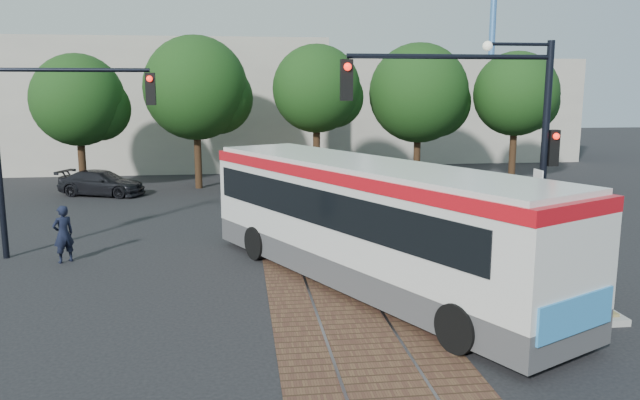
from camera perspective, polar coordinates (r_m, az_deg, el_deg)
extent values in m
plane|color=black|center=(16.38, 1.47, -7.87)|extent=(120.00, 120.00, 0.00)
cube|color=brown|center=(20.18, -0.30, -4.35)|extent=(3.60, 40.00, 0.01)
cube|color=slate|center=(20.11, -2.42, -4.40)|extent=(0.06, 40.00, 0.01)
cube|color=slate|center=(20.29, 1.81, -4.26)|extent=(0.06, 40.00, 0.01)
cylinder|color=#382314|center=(32.49, -20.91, 3.10)|extent=(0.36, 0.36, 2.86)
sphere|color=#173410|center=(32.29, -21.26, 8.53)|extent=(4.40, 4.40, 4.40)
cylinder|color=#382314|center=(32.44, -11.09, 3.81)|extent=(0.36, 0.36, 3.12)
sphere|color=#173410|center=(32.25, -11.31, 10.02)|extent=(5.20, 5.20, 5.20)
cylinder|color=#382314|center=(31.81, -0.31, 4.11)|extent=(0.36, 0.36, 3.39)
sphere|color=#173410|center=(31.63, -0.32, 10.15)|extent=(4.40, 4.40, 4.40)
cylinder|color=#382314|center=(33.73, 8.85, 3.89)|extent=(0.36, 0.36, 2.86)
sphere|color=#173410|center=(33.54, 9.01, 9.64)|extent=(5.20, 5.20, 5.20)
cylinder|color=#382314|center=(34.72, 17.19, 3.95)|extent=(0.36, 0.36, 3.12)
sphere|color=#173410|center=(34.54, 17.47, 9.25)|extent=(4.40, 4.40, 4.40)
cube|color=#ADA899|center=(43.75, -14.93, 8.47)|extent=(22.00, 12.00, 8.00)
cube|color=#ADA899|center=(47.65, 10.28, 8.17)|extent=(18.00, 10.00, 7.00)
cylinder|color=#3F72B2|center=(53.58, 15.46, 14.07)|extent=(0.50, 0.50, 18.00)
cube|color=#424245|center=(16.36, 4.29, -5.91)|extent=(7.68, 11.87, 0.70)
cube|color=silver|center=(16.04, 4.35, -1.43)|extent=(7.69, 11.88, 1.91)
cube|color=black|center=(16.22, 3.70, -0.21)|extent=(7.20, 10.83, 0.90)
cube|color=#AF0D16|center=(15.86, 4.40, 2.48)|extent=(7.73, 11.89, 0.30)
cube|color=silver|center=(15.83, 4.41, 3.20)|extent=(7.44, 11.48, 0.14)
cube|color=black|center=(12.07, 22.08, -4.12)|extent=(1.49, 0.83, 0.90)
cube|color=#307FC0|center=(12.32, 22.37, -9.70)|extent=(2.00, 1.05, 0.70)
cube|color=orange|center=(16.29, 10.12, -3.55)|extent=(2.09, 4.05, 1.10)
cylinder|color=black|center=(12.63, 12.57, -11.33)|extent=(0.77, 1.05, 1.00)
cylinder|color=black|center=(14.32, 18.99, -9.04)|extent=(0.77, 1.05, 1.00)
cylinder|color=black|center=(18.83, -5.76, -3.92)|extent=(0.77, 1.05, 1.00)
cylinder|color=black|center=(20.00, 0.05, -3.03)|extent=(0.77, 1.05, 1.00)
cube|color=gray|center=(16.86, 18.51, -7.62)|extent=(2.20, 5.20, 0.15)
cube|color=olive|center=(16.83, 18.53, -7.25)|extent=(1.90, 4.80, 0.08)
sphere|color=#1E4719|center=(15.18, 19.88, -7.69)|extent=(0.70, 0.70, 0.70)
sphere|color=#1E4719|center=(16.65, 19.86, -5.75)|extent=(0.90, 0.90, 0.90)
sphere|color=#1E4719|center=(17.84, 16.07, -4.65)|extent=(0.80, 0.80, 0.80)
sphere|color=#1E4719|center=(18.59, 17.43, -4.44)|extent=(0.60, 0.60, 0.60)
cylinder|color=black|center=(16.52, 19.76, 3.11)|extent=(0.18, 0.18, 6.00)
cylinder|color=black|center=(15.44, 11.86, 12.71)|extent=(5.00, 0.12, 0.12)
cube|color=black|center=(14.80, 2.44, 10.90)|extent=(0.28, 0.22, 0.95)
sphere|color=#FF190C|center=(14.67, 2.54, 12.08)|extent=(0.18, 0.18, 0.18)
cube|color=black|center=(16.58, 20.52, 4.48)|extent=(0.26, 0.20, 0.90)
sphere|color=#FF190C|center=(16.44, 20.80, 5.47)|extent=(0.16, 0.16, 0.16)
cube|color=white|center=(16.38, 19.30, 1.67)|extent=(0.04, 0.45, 0.55)
cube|color=yellow|center=(16.48, 19.17, -0.56)|extent=(0.04, 0.45, 0.45)
cylinder|color=black|center=(16.09, 17.79, 13.41)|extent=(1.60, 0.08, 0.08)
sphere|color=silver|center=(15.77, 15.07, 13.44)|extent=(0.24, 0.24, 0.24)
cylinder|color=black|center=(19.98, -21.83, 10.98)|extent=(4.50, 0.12, 0.12)
cube|color=black|center=(19.55, -15.23, 9.77)|extent=(0.28, 0.22, 0.95)
sphere|color=#FF190C|center=(19.41, -15.33, 10.65)|extent=(0.18, 0.18, 0.18)
imported|color=black|center=(19.82, -22.42, -2.89)|extent=(0.74, 0.71, 1.71)
imported|color=black|center=(31.56, -19.33, 1.49)|extent=(4.47, 2.97, 1.20)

